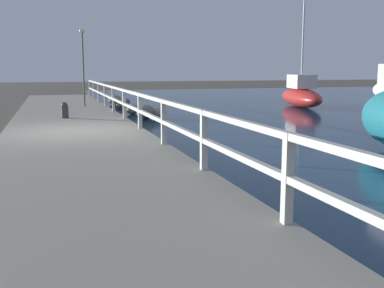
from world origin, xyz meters
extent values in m
plane|color=#4C473D|center=(0.00, 0.00, 0.00)|extent=(120.00, 120.00, 0.00)
cube|color=gray|center=(0.00, 0.00, 0.14)|extent=(3.68, 36.00, 0.29)
cube|color=beige|center=(1.74, -8.10, 0.77)|extent=(0.10, 0.10, 0.97)
cube|color=beige|center=(1.74, -5.40, 0.77)|extent=(0.10, 0.10, 0.97)
cube|color=beige|center=(1.74, -2.70, 0.77)|extent=(0.10, 0.10, 0.97)
cube|color=beige|center=(1.74, 0.00, 0.77)|extent=(0.10, 0.10, 0.97)
cube|color=beige|center=(1.74, 2.70, 0.77)|extent=(0.10, 0.10, 0.97)
cube|color=beige|center=(1.74, 5.40, 0.77)|extent=(0.10, 0.10, 0.97)
cube|color=beige|center=(1.74, 8.10, 0.77)|extent=(0.10, 0.10, 0.97)
cube|color=beige|center=(1.74, 10.80, 0.77)|extent=(0.10, 0.10, 0.97)
cube|color=beige|center=(1.74, 13.50, 0.77)|extent=(0.10, 0.10, 0.97)
cube|color=beige|center=(1.74, 16.20, 0.77)|extent=(0.10, 0.10, 0.97)
cube|color=beige|center=(1.74, 0.00, 1.22)|extent=(0.09, 32.50, 0.08)
cube|color=beige|center=(1.74, 0.00, 0.77)|extent=(0.09, 32.50, 0.08)
ellipsoid|color=slate|center=(2.74, 6.86, 0.21)|extent=(0.55, 0.50, 0.42)
ellipsoid|color=gray|center=(3.47, 4.97, 0.22)|extent=(0.58, 0.52, 0.43)
ellipsoid|color=slate|center=(2.92, 4.96, 0.27)|extent=(0.72, 0.65, 0.54)
ellipsoid|color=#666056|center=(3.20, 11.74, 0.20)|extent=(0.53, 0.48, 0.40)
ellipsoid|color=gray|center=(2.76, 12.41, 0.27)|extent=(0.72, 0.65, 0.54)
ellipsoid|color=#666056|center=(2.63, 9.79, 0.15)|extent=(0.40, 0.36, 0.30)
cylinder|color=#333338|center=(-0.15, 3.44, 0.48)|extent=(0.24, 0.24, 0.39)
sphere|color=#333338|center=(-0.15, 3.44, 0.71)|extent=(0.22, 0.22, 0.22)
cylinder|color=#514C47|center=(0.85, 8.21, 1.85)|extent=(0.07, 0.07, 3.13)
sphere|color=beige|center=(0.85, 8.21, 3.53)|extent=(0.23, 0.23, 0.23)
ellipsoid|color=red|center=(11.64, 8.16, 0.48)|extent=(2.76, 5.59, 0.95)
cube|color=silver|center=(11.64, 8.16, 1.30)|extent=(1.49, 2.28, 0.68)
cylinder|color=silver|center=(11.64, 8.16, 3.30)|extent=(0.09, 0.09, 4.70)
camera|label=1|loc=(-0.58, -12.15, 1.89)|focal=42.00mm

